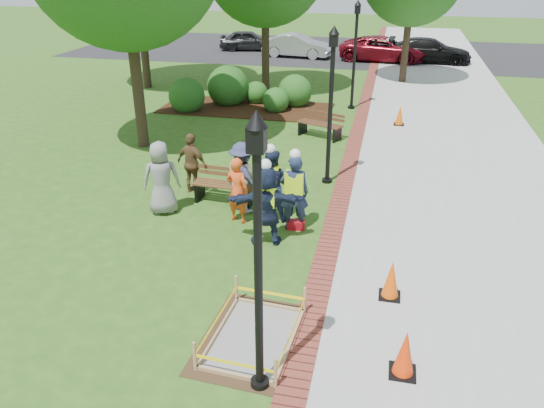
% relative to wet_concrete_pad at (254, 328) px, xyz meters
% --- Properties ---
extents(ground, '(100.00, 100.00, 0.00)m').
position_rel_wet_concrete_pad_xyz_m(ground, '(-0.91, 2.01, -0.23)').
color(ground, '#285116').
rests_on(ground, ground).
extents(sidewalk, '(6.00, 60.00, 0.02)m').
position_rel_wet_concrete_pad_xyz_m(sidewalk, '(4.09, 12.01, -0.22)').
color(sidewalk, '#9E9E99').
rests_on(sidewalk, ground).
extents(brick_edging, '(0.50, 60.00, 0.03)m').
position_rel_wet_concrete_pad_xyz_m(brick_edging, '(0.84, 12.01, -0.22)').
color(brick_edging, maroon).
rests_on(brick_edging, ground).
extents(mulch_bed, '(7.00, 3.00, 0.05)m').
position_rel_wet_concrete_pad_xyz_m(mulch_bed, '(-3.91, 14.01, -0.21)').
color(mulch_bed, '#381E0F').
rests_on(mulch_bed, ground).
extents(parking_lot, '(36.00, 12.00, 0.01)m').
position_rel_wet_concrete_pad_xyz_m(parking_lot, '(-0.91, 29.01, -0.23)').
color(parking_lot, black).
rests_on(parking_lot, ground).
extents(wet_concrete_pad, '(1.85, 2.41, 0.55)m').
position_rel_wet_concrete_pad_xyz_m(wet_concrete_pad, '(0.00, 0.00, 0.00)').
color(wet_concrete_pad, '#47331E').
rests_on(wet_concrete_pad, ground).
extents(bench_near, '(1.67, 0.67, 0.89)m').
position_rel_wet_concrete_pad_xyz_m(bench_near, '(-2.08, 5.10, 0.05)').
color(bench_near, brown).
rests_on(bench_near, ground).
extents(bench_far, '(1.69, 1.09, 0.87)m').
position_rel_wet_concrete_pad_xyz_m(bench_far, '(-0.42, 10.93, 0.04)').
color(bench_far, brown).
rests_on(bench_far, ground).
extents(cone_front, '(0.42, 0.42, 0.82)m').
position_rel_wet_concrete_pad_xyz_m(cone_front, '(2.44, -0.28, 0.16)').
color(cone_front, black).
rests_on(cone_front, ground).
extents(cone_back, '(0.40, 0.40, 0.79)m').
position_rel_wet_concrete_pad_xyz_m(cone_back, '(2.20, 1.73, 0.15)').
color(cone_back, black).
rests_on(cone_back, ground).
extents(cone_far, '(0.38, 0.38, 0.75)m').
position_rel_wet_concrete_pad_xyz_m(cone_far, '(2.30, 13.02, 0.13)').
color(cone_far, black).
rests_on(cone_far, ground).
extents(toolbox, '(0.44, 0.28, 0.21)m').
position_rel_wet_concrete_pad_xyz_m(toolbox, '(-0.02, 4.05, -0.13)').
color(toolbox, '#A00C16').
rests_on(toolbox, ground).
extents(lamp_near, '(0.28, 0.28, 4.26)m').
position_rel_wet_concrete_pad_xyz_m(lamp_near, '(0.34, -0.99, 2.25)').
color(lamp_near, black).
rests_on(lamp_near, ground).
extents(lamp_mid, '(0.28, 0.28, 4.26)m').
position_rel_wet_concrete_pad_xyz_m(lamp_mid, '(0.34, 7.01, 2.25)').
color(lamp_mid, black).
rests_on(lamp_mid, ground).
extents(lamp_far, '(0.28, 0.28, 4.26)m').
position_rel_wet_concrete_pad_xyz_m(lamp_far, '(0.34, 15.01, 2.25)').
color(lamp_far, black).
rests_on(lamp_far, ground).
extents(shrub_a, '(1.47, 1.47, 1.47)m').
position_rel_wet_concrete_pad_xyz_m(shrub_a, '(-6.18, 13.15, -0.23)').
color(shrub_a, '#164C15').
rests_on(shrub_a, ground).
extents(shrub_b, '(1.76, 1.76, 1.76)m').
position_rel_wet_concrete_pad_xyz_m(shrub_b, '(-4.87, 14.59, -0.23)').
color(shrub_b, '#164C15').
rests_on(shrub_b, ground).
extents(shrub_c, '(1.06, 1.06, 1.06)m').
position_rel_wet_concrete_pad_xyz_m(shrub_c, '(-2.62, 13.85, -0.23)').
color(shrub_c, '#164C15').
rests_on(shrub_c, ground).
extents(shrub_d, '(1.42, 1.42, 1.42)m').
position_rel_wet_concrete_pad_xyz_m(shrub_d, '(-2.04, 14.91, -0.23)').
color(shrub_d, '#164C15').
rests_on(shrub_d, ground).
extents(shrub_e, '(1.00, 1.00, 1.00)m').
position_rel_wet_concrete_pad_xyz_m(shrub_e, '(-3.73, 14.99, -0.23)').
color(shrub_e, '#164C15').
rests_on(shrub_e, ground).
extents(casual_person_a, '(0.69, 0.58, 1.84)m').
position_rel_wet_concrete_pad_xyz_m(casual_person_a, '(-3.40, 4.21, 0.69)').
color(casual_person_a, gray).
rests_on(casual_person_a, ground).
extents(casual_person_b, '(0.60, 0.48, 1.63)m').
position_rel_wet_concrete_pad_xyz_m(casual_person_b, '(-1.45, 4.14, 0.58)').
color(casual_person_b, '#F3511C').
rests_on(casual_person_b, ground).
extents(casual_person_c, '(0.66, 0.60, 1.73)m').
position_rel_wet_concrete_pad_xyz_m(casual_person_c, '(-1.53, 4.84, 0.63)').
color(casual_person_c, silver).
rests_on(casual_person_c, ground).
extents(casual_person_d, '(0.61, 0.50, 1.66)m').
position_rel_wet_concrete_pad_xyz_m(casual_person_d, '(-3.09, 5.51, 0.59)').
color(casual_person_d, brown).
rests_on(casual_person_d, ground).
extents(casual_person_e, '(0.68, 0.62, 1.78)m').
position_rel_wet_concrete_pad_xyz_m(casual_person_e, '(-1.50, 4.77, 0.66)').
color(casual_person_e, '#303555').
rests_on(casual_person_e, ground).
extents(hivis_worker_a, '(0.67, 0.51, 2.00)m').
position_rel_wet_concrete_pad_xyz_m(hivis_worker_a, '(-0.55, 3.26, 0.75)').
color(hivis_worker_a, '#1A2245').
rests_on(hivis_worker_a, ground).
extents(hivis_worker_b, '(0.64, 0.48, 1.98)m').
position_rel_wet_concrete_pad_xyz_m(hivis_worker_b, '(-0.07, 4.07, 0.74)').
color(hivis_worker_b, '#1A2D45').
rests_on(hivis_worker_b, ground).
extents(hivis_worker_c, '(0.64, 0.48, 1.94)m').
position_rel_wet_concrete_pad_xyz_m(hivis_worker_c, '(-0.71, 4.41, 0.72)').
color(hivis_worker_c, '#17243E').
rests_on(hivis_worker_c, ground).
extents(parked_car_a, '(2.61, 4.55, 1.40)m').
position_rel_wet_concrete_pad_xyz_m(parked_car_a, '(-7.51, 27.94, -0.23)').
color(parked_car_a, '#242526').
rests_on(parked_car_a, ground).
extents(parked_car_b, '(2.46, 4.75, 1.49)m').
position_rel_wet_concrete_pad_xyz_m(parked_car_b, '(-3.96, 26.16, -0.23)').
color(parked_car_b, '#A6A6AB').
rests_on(parked_car_b, ground).
extents(parked_car_c, '(2.53, 4.92, 1.54)m').
position_rel_wet_concrete_pad_xyz_m(parked_car_c, '(1.25, 26.02, -0.23)').
color(parked_car_c, maroon).
rests_on(parked_car_c, ground).
extents(parked_car_d, '(2.25, 4.69, 1.49)m').
position_rel_wet_concrete_pad_xyz_m(parked_car_d, '(3.90, 26.17, -0.23)').
color(parked_car_d, black).
rests_on(parked_car_d, ground).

